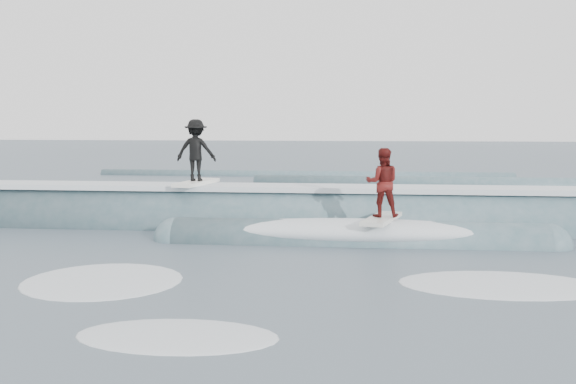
# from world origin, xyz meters

# --- Properties ---
(ground) EXTENTS (160.00, 160.00, 0.00)m
(ground) POSITION_xyz_m (0.00, 0.00, 0.00)
(ground) COLOR #3C4C58
(ground) RESTS_ON ground
(breaking_wave) EXTENTS (20.19, 3.88, 2.21)m
(breaking_wave) POSITION_xyz_m (0.31, 5.44, 0.05)
(breaking_wave) COLOR #3B5B64
(breaking_wave) RESTS_ON ground
(surfer_black) EXTENTS (1.13, 2.07, 1.83)m
(surfer_black) POSITION_xyz_m (-2.71, 5.82, 2.07)
(surfer_black) COLOR white
(surfer_black) RESTS_ON ground
(surfer_red) EXTENTS (1.09, 2.07, 1.76)m
(surfer_red) POSITION_xyz_m (2.41, 3.62, 1.39)
(surfer_red) COLOR silver
(surfer_red) RESTS_ON ground
(whitewater) EXTENTS (10.80, 5.37, 0.10)m
(whitewater) POSITION_xyz_m (0.66, -0.96, 0.00)
(whitewater) COLOR silver
(whitewater) RESTS_ON ground
(far_swells) EXTENTS (41.35, 8.65, 0.80)m
(far_swells) POSITION_xyz_m (-0.55, 17.65, 0.00)
(far_swells) COLOR #3B5B64
(far_swells) RESTS_ON ground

